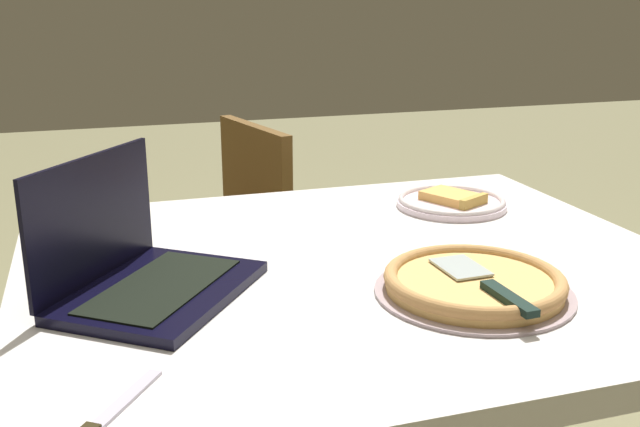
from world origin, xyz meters
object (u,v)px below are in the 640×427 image
at_px(pizza_plate, 452,201).
at_px(laptop, 140,268).
at_px(dining_table, 355,290).
at_px(chair_near, 219,242).
at_px(pizza_tray, 474,283).

bearing_deg(pizza_plate, laptop, 22.74).
height_order(dining_table, chair_near, chair_near).
height_order(laptop, pizza_tray, laptop).
relative_size(pizza_plate, chair_near, 0.30).
xyz_separation_m(dining_table, chair_near, (0.10, -0.95, -0.21)).
bearing_deg(pizza_tray, chair_near, -78.49).
bearing_deg(chair_near, laptop, 73.45).
xyz_separation_m(pizza_plate, chair_near, (0.44, -0.68, -0.28)).
height_order(pizza_tray, chair_near, chair_near).
relative_size(dining_table, pizza_tray, 3.71).
bearing_deg(pizza_plate, chair_near, -57.13).
relative_size(laptop, chair_near, 0.48).
height_order(dining_table, pizza_plate, pizza_plate).
bearing_deg(dining_table, pizza_plate, -141.29).
bearing_deg(laptop, dining_table, -174.80).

